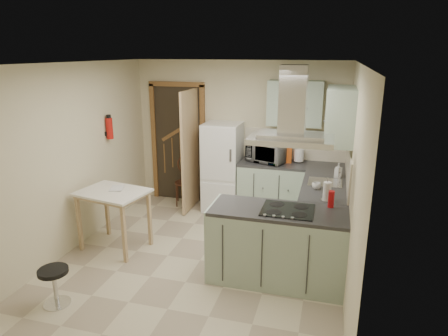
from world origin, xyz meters
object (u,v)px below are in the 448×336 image
(fridge, at_px, (223,167))
(bentwood_chair, at_px, (185,183))
(microwave, at_px, (267,152))
(peninsula, at_px, (277,245))
(extractor_hood, at_px, (291,140))
(stool, at_px, (55,286))
(drop_leaf_table, at_px, (115,220))

(fridge, relative_size, bentwood_chair, 1.90)
(fridge, distance_m, microwave, 0.81)
(fridge, height_order, peninsula, fridge)
(peninsula, bearing_deg, extractor_hood, 0.00)
(fridge, bearing_deg, microwave, 1.10)
(stool, bearing_deg, extractor_hood, 25.83)
(extractor_hood, xyz_separation_m, bentwood_chair, (-2.04, 2.03, -1.33))
(drop_leaf_table, distance_m, microwave, 2.60)
(extractor_hood, relative_size, drop_leaf_table, 1.02)
(drop_leaf_table, relative_size, stool, 2.08)
(peninsula, height_order, stool, peninsula)
(peninsula, xyz_separation_m, drop_leaf_table, (-2.27, 0.22, -0.04))
(peninsula, relative_size, microwave, 2.56)
(microwave, bearing_deg, bentwood_chair, -161.75)
(peninsula, bearing_deg, fridge, 121.74)
(peninsula, height_order, extractor_hood, extractor_hood)
(fridge, height_order, extractor_hood, extractor_hood)
(bentwood_chair, xyz_separation_m, stool, (-0.28, -3.15, -0.18))
(extractor_hood, distance_m, stool, 2.98)
(peninsula, bearing_deg, stool, -153.17)
(fridge, distance_m, bentwood_chair, 0.80)
(peninsula, bearing_deg, microwave, 103.39)
(bentwood_chair, height_order, stool, bentwood_chair)
(stool, relative_size, microwave, 0.70)
(peninsula, relative_size, extractor_hood, 1.72)
(fridge, distance_m, peninsula, 2.35)
(peninsula, distance_m, microwave, 2.14)
(drop_leaf_table, xyz_separation_m, microwave, (1.79, 1.77, 0.65))
(stool, bearing_deg, fridge, 72.26)
(fridge, bearing_deg, bentwood_chair, 175.91)
(drop_leaf_table, bearing_deg, microwave, 55.11)
(drop_leaf_table, xyz_separation_m, stool, (0.05, -1.34, -0.20))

